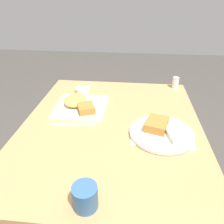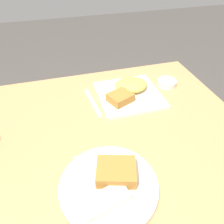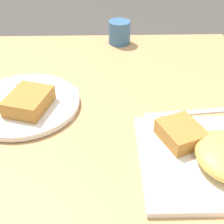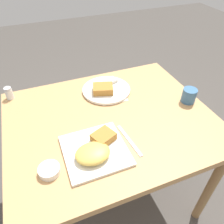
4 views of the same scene
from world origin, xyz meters
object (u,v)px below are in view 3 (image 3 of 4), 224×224
(plate_square_near, at_px, (209,154))
(plate_oval_far, at_px, (24,102))
(butter_knife, at_px, (185,113))
(coffee_mug, at_px, (119,32))

(plate_square_near, bearing_deg, plate_oval_far, 64.35)
(butter_knife, bearing_deg, coffee_mug, -76.81)
(plate_square_near, height_order, butter_knife, plate_square_near)
(butter_knife, relative_size, coffee_mug, 2.62)
(plate_oval_far, height_order, coffee_mug, coffee_mug)
(plate_oval_far, bearing_deg, plate_square_near, -115.65)
(coffee_mug, bearing_deg, plate_oval_far, 146.62)
(plate_square_near, relative_size, butter_knife, 1.29)
(plate_oval_far, bearing_deg, coffee_mug, -33.38)
(plate_oval_far, bearing_deg, butter_knife, -94.82)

